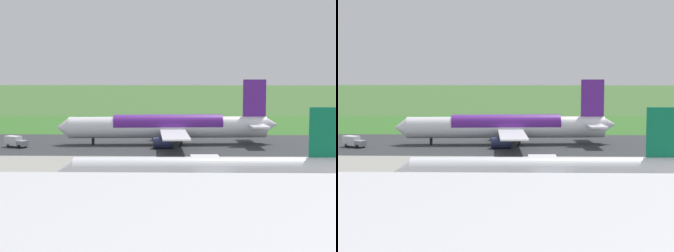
% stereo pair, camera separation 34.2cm
% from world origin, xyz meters
% --- Properties ---
extents(ground_plane, '(800.00, 800.00, 0.00)m').
position_xyz_m(ground_plane, '(0.00, 0.00, 0.00)').
color(ground_plane, '#3D662D').
extents(runway_asphalt, '(600.00, 38.74, 0.06)m').
position_xyz_m(runway_asphalt, '(0.00, 0.00, 0.03)').
color(runway_asphalt, '#2D3033').
rests_on(runway_asphalt, ground).
extents(apron_concrete, '(440.00, 110.00, 0.05)m').
position_xyz_m(apron_concrete, '(0.00, 58.79, 0.03)').
color(apron_concrete, gray).
rests_on(apron_concrete, ground).
extents(grass_verge_foreground, '(600.00, 80.00, 0.04)m').
position_xyz_m(grass_verge_foreground, '(0.00, -39.01, 0.02)').
color(grass_verge_foreground, '#346B27').
rests_on(grass_verge_foreground, ground).
extents(airliner_main, '(54.14, 44.29, 15.88)m').
position_xyz_m(airliner_main, '(-15.02, -0.02, 4.35)').
color(airliner_main, white).
rests_on(airliner_main, ground).
extents(airliner_parked_mid, '(45.12, 36.86, 13.18)m').
position_xyz_m(airliner_parked_mid, '(-22.16, 56.17, 3.60)').
color(airliner_parked_mid, white).
rests_on(airliner_parked_mid, ground).
extents(service_truck_baggage, '(6.18, 4.70, 2.65)m').
position_xyz_m(service_truck_baggage, '(21.14, 6.30, 1.40)').
color(service_truck_baggage, gray).
rests_on(service_truck_baggage, ground).
extents(service_car_followme, '(2.55, 4.46, 1.62)m').
position_xyz_m(service_car_followme, '(-20.44, 35.88, 0.84)').
color(service_car_followme, black).
rests_on(service_car_followme, ground).
extents(no_stopping_sign, '(0.60, 0.10, 2.55)m').
position_xyz_m(no_stopping_sign, '(-15.67, -41.67, 1.52)').
color(no_stopping_sign, slate).
rests_on(no_stopping_sign, ground).
extents(traffic_cone_orange, '(0.40, 0.40, 0.55)m').
position_xyz_m(traffic_cone_orange, '(-11.58, -37.09, 0.28)').
color(traffic_cone_orange, orange).
rests_on(traffic_cone_orange, ground).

